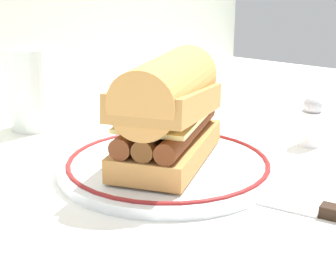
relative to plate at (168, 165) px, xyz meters
name	(u,v)px	position (x,y,z in m)	size (l,w,h in m)	color
ground_plane	(167,168)	(0.01, 0.01, -0.01)	(1.50, 1.50, 0.00)	white
plate	(168,165)	(0.00, 0.00, 0.00)	(0.25, 0.25, 0.01)	white
sausage_sandwich	(168,109)	(0.00, 0.00, 0.07)	(0.20, 0.14, 0.12)	#C88B48
drinking_glass	(30,95)	(0.01, 0.26, 0.04)	(0.06, 0.06, 0.12)	silver
salt_shaker	(312,121)	(0.19, -0.09, 0.03)	(0.03, 0.03, 0.07)	white
butter_knife	(311,209)	(0.00, -0.18, 0.00)	(0.04, 0.16, 0.01)	silver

